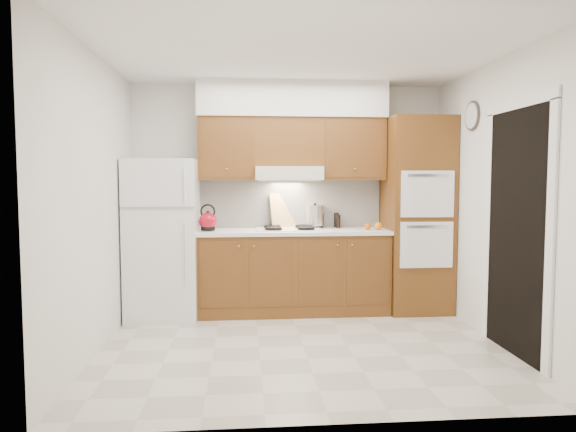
% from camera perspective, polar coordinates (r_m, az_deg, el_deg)
% --- Properties ---
extents(floor, '(3.60, 3.60, 0.00)m').
position_cam_1_polar(floor, '(4.79, 1.69, -14.23)').
color(floor, beige).
rests_on(floor, ground).
extents(ceiling, '(3.60, 3.60, 0.00)m').
position_cam_1_polar(ceiling, '(4.68, 1.76, 17.59)').
color(ceiling, white).
rests_on(ceiling, wall_back).
extents(wall_back, '(3.60, 0.02, 2.60)m').
position_cam_1_polar(wall_back, '(6.05, 0.09, 2.13)').
color(wall_back, white).
rests_on(wall_back, floor).
extents(wall_left, '(0.02, 3.00, 2.60)m').
position_cam_1_polar(wall_left, '(4.70, -20.63, 1.30)').
color(wall_left, white).
rests_on(wall_left, floor).
extents(wall_right, '(0.02, 3.00, 2.60)m').
position_cam_1_polar(wall_right, '(5.09, 22.30, 1.45)').
color(wall_right, white).
rests_on(wall_right, floor).
extents(fridge, '(0.75, 0.72, 1.72)m').
position_cam_1_polar(fridge, '(5.77, -13.66, -2.46)').
color(fridge, white).
rests_on(fridge, floor).
extents(base_cabinets, '(2.11, 0.60, 0.90)m').
position_cam_1_polar(base_cabinets, '(5.84, 0.59, -6.33)').
color(base_cabinets, brown).
rests_on(base_cabinets, floor).
extents(countertop, '(2.13, 0.62, 0.04)m').
position_cam_1_polar(countertop, '(5.77, 0.60, -1.75)').
color(countertop, white).
rests_on(countertop, base_cabinets).
extents(backsplash, '(2.11, 0.03, 0.56)m').
position_cam_1_polar(backsplash, '(6.04, 0.33, 1.37)').
color(backsplash, white).
rests_on(backsplash, countertop).
extents(oven_cabinet, '(0.70, 0.65, 2.20)m').
position_cam_1_polar(oven_cabinet, '(6.04, 14.10, 0.11)').
color(oven_cabinet, brown).
rests_on(oven_cabinet, floor).
extents(upper_cab_left, '(0.63, 0.33, 0.70)m').
position_cam_1_polar(upper_cab_left, '(5.87, -6.80, 7.42)').
color(upper_cab_left, brown).
rests_on(upper_cab_left, wall_back).
extents(upper_cab_right, '(0.73, 0.33, 0.70)m').
position_cam_1_polar(upper_cab_right, '(6.00, 7.11, 7.34)').
color(upper_cab_right, brown).
rests_on(upper_cab_right, wall_back).
extents(range_hood, '(0.75, 0.45, 0.15)m').
position_cam_1_polar(range_hood, '(5.82, 0.03, 4.77)').
color(range_hood, silver).
rests_on(range_hood, wall_back).
extents(upper_cab_over_hood, '(0.75, 0.33, 0.55)m').
position_cam_1_polar(upper_cab_over_hood, '(5.89, -0.02, 8.16)').
color(upper_cab_over_hood, brown).
rests_on(upper_cab_over_hood, range_hood).
extents(soffit, '(2.13, 0.36, 0.40)m').
position_cam_1_polar(soffit, '(5.93, 0.49, 12.75)').
color(soffit, silver).
rests_on(soffit, wall_back).
extents(cooktop, '(0.74, 0.50, 0.01)m').
position_cam_1_polar(cooktop, '(5.78, 0.09, -1.47)').
color(cooktop, white).
rests_on(cooktop, countertop).
extents(doorway, '(0.02, 0.90, 2.10)m').
position_cam_1_polar(doorway, '(4.79, 24.01, -1.74)').
color(doorway, black).
rests_on(doorway, floor).
extents(wall_clock, '(0.02, 0.30, 0.30)m').
position_cam_1_polar(wall_clock, '(5.61, 19.80, 10.44)').
color(wall_clock, '#3F3833').
rests_on(wall_clock, wall_right).
extents(kettle, '(0.23, 0.23, 0.19)m').
position_cam_1_polar(kettle, '(5.70, -8.89, -0.58)').
color(kettle, maroon).
rests_on(kettle, countertop).
extents(cutting_board, '(0.32, 0.21, 0.41)m').
position_cam_1_polar(cutting_board, '(6.00, -0.60, 0.59)').
color(cutting_board, tan).
rests_on(cutting_board, countertop).
extents(stock_pot, '(0.29, 0.29, 0.23)m').
position_cam_1_polar(stock_pot, '(5.98, 3.01, 0.03)').
color(stock_pot, silver).
rests_on(stock_pot, cooktop).
extents(condiment_a, '(0.07, 0.07, 0.22)m').
position_cam_1_polar(condiment_a, '(6.05, 3.62, -0.23)').
color(condiment_a, black).
rests_on(condiment_a, countertop).
extents(condiment_b, '(0.05, 0.05, 0.17)m').
position_cam_1_polar(condiment_b, '(6.09, 5.40, -0.45)').
color(condiment_b, black).
rests_on(condiment_b, countertop).
extents(condiment_c, '(0.07, 0.07, 0.15)m').
position_cam_1_polar(condiment_c, '(6.01, 5.60, -0.60)').
color(condiment_c, black).
rests_on(condiment_c, countertop).
extents(orange_near, '(0.09, 0.09, 0.09)m').
position_cam_1_polar(orange_near, '(5.87, 9.99, -1.09)').
color(orange_near, orange).
rests_on(orange_near, countertop).
extents(orange_far, '(0.09, 0.09, 0.07)m').
position_cam_1_polar(orange_far, '(5.86, 8.84, -1.15)').
color(orange_far, '#D9610B').
rests_on(orange_far, countertop).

